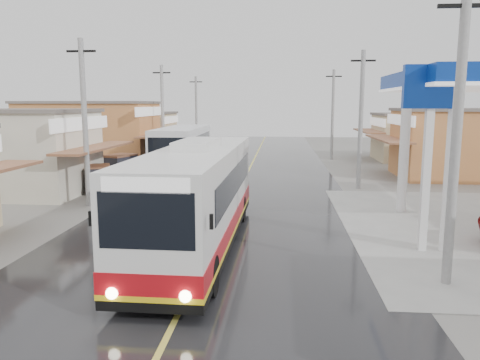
{
  "coord_description": "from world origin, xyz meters",
  "views": [
    {
      "loc": [
        2.36,
        -12.82,
        4.92
      ],
      "look_at": [
        0.79,
        5.36,
        1.98
      ],
      "focal_mm": 35.0,
      "sensor_mm": 36.0,
      "label": 1
    }
  ],
  "objects_px": {
    "cyclist": "(132,201)",
    "tricycle_far": "(119,167)",
    "tricycle_near": "(99,177)",
    "second_bus": "(183,149)",
    "coach_bus": "(199,196)"
  },
  "relations": [
    {
      "from": "second_bus",
      "to": "coach_bus",
      "type": "bearing_deg",
      "value": -77.21
    },
    {
      "from": "second_bus",
      "to": "cyclist",
      "type": "xyz_separation_m",
      "value": [
        0.49,
        -13.28,
        -1.04
      ]
    },
    {
      "from": "tricycle_far",
      "to": "cyclist",
      "type": "bearing_deg",
      "value": -48.9
    },
    {
      "from": "coach_bus",
      "to": "second_bus",
      "type": "xyz_separation_m",
      "value": [
        -4.19,
        17.3,
        -0.02
      ]
    },
    {
      "from": "cyclist",
      "to": "coach_bus",
      "type": "bearing_deg",
      "value": -65.92
    },
    {
      "from": "second_bus",
      "to": "tricycle_near",
      "type": "relative_size",
      "value": 4.52
    },
    {
      "from": "tricycle_near",
      "to": "tricycle_far",
      "type": "xyz_separation_m",
      "value": [
        -0.06,
        3.55,
        0.13
      ]
    },
    {
      "from": "tricycle_near",
      "to": "tricycle_far",
      "type": "bearing_deg",
      "value": 69.28
    },
    {
      "from": "tricycle_near",
      "to": "tricycle_far",
      "type": "relative_size",
      "value": 0.83
    },
    {
      "from": "cyclist",
      "to": "tricycle_far",
      "type": "height_order",
      "value": "cyclist"
    },
    {
      "from": "cyclist",
      "to": "tricycle_near",
      "type": "distance_m",
      "value": 6.73
    },
    {
      "from": "cyclist",
      "to": "tricycle_near",
      "type": "height_order",
      "value": "cyclist"
    },
    {
      "from": "cyclist",
      "to": "tricycle_near",
      "type": "xyz_separation_m",
      "value": [
        -3.71,
        5.61,
        0.14
      ]
    },
    {
      "from": "cyclist",
      "to": "tricycle_far",
      "type": "bearing_deg",
      "value": 93.91
    },
    {
      "from": "cyclist",
      "to": "tricycle_near",
      "type": "relative_size",
      "value": 1.02
    }
  ]
}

